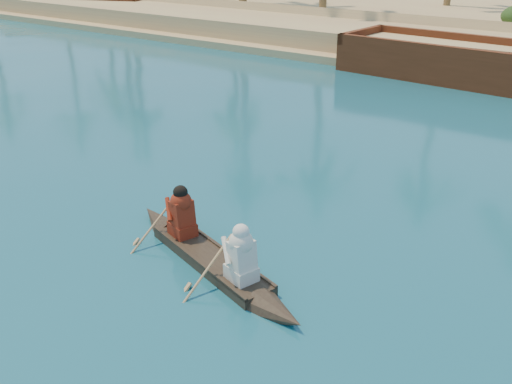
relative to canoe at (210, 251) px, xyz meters
The scene contains 4 objects.
shrub_cluster 26.55m from the canoe, 96.74° to the left, with size 100.00×6.00×2.40m, color #223714, non-canonical shape.
canoe is the anchor object (origin of this frame).
barge_left 38.54m from the canoe, 145.45° to the left, with size 11.87×7.61×1.88m.
barge_mid 17.65m from the canoe, 91.78° to the left, with size 11.53×4.50×1.88m.
Camera 1 is at (9.18, -1.68, 5.56)m, focal length 40.00 mm.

